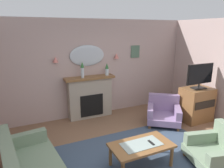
{
  "coord_description": "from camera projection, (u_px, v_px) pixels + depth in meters",
  "views": [
    {
      "loc": [
        -1.9,
        -2.55,
        2.39
      ],
      "look_at": [
        -0.01,
        1.55,
        1.18
      ],
      "focal_mm": 32.74,
      "sensor_mm": 36.0,
      "label": 1
    }
  ],
  "objects": [
    {
      "name": "wall_back",
      "position": [
        94.0,
        68.0,
        5.73
      ],
      "size": [
        6.68,
        0.1,
        2.67
      ],
      "primitive_type": "cube",
      "color": "#B29993",
      "rests_on": "ground"
    },
    {
      "name": "patterned_rug",
      "position": [
        143.0,
        162.0,
        3.8
      ],
      "size": [
        3.2,
        2.4,
        0.01
      ],
      "primitive_type": "cube",
      "color": "#38475B",
      "rests_on": "ground"
    },
    {
      "name": "fireplace",
      "position": [
        90.0,
        97.0,
        5.65
      ],
      "size": [
        1.36,
        0.36,
        1.16
      ],
      "color": "gray",
      "rests_on": "ground"
    },
    {
      "name": "mantel_vase_centre",
      "position": [
        82.0,
        69.0,
        5.33
      ],
      "size": [
        0.1,
        0.1,
        0.43
      ],
      "color": "silver",
      "rests_on": "fireplace"
    },
    {
      "name": "mantel_vase_right",
      "position": [
        107.0,
        69.0,
        5.63
      ],
      "size": [
        0.1,
        0.1,
        0.34
      ],
      "color": "silver",
      "rests_on": "fireplace"
    },
    {
      "name": "wall_mirror",
      "position": [
        87.0,
        56.0,
        5.48
      ],
      "size": [
        0.96,
        0.06,
        0.56
      ],
      "primitive_type": "ellipsoid",
      "color": "#B2BCC6"
    },
    {
      "name": "wall_sconce_left",
      "position": [
        55.0,
        60.0,
        5.1
      ],
      "size": [
        0.14,
        0.14,
        0.14
      ],
      "primitive_type": "cone",
      "color": "#D17066"
    },
    {
      "name": "wall_sconce_right",
      "position": [
        116.0,
        56.0,
        5.79
      ],
      "size": [
        0.14,
        0.14,
        0.14
      ],
      "primitive_type": "cone",
      "color": "#D17066"
    },
    {
      "name": "framed_picture",
      "position": [
        135.0,
        52.0,
        6.08
      ],
      "size": [
        0.28,
        0.03,
        0.36
      ],
      "primitive_type": "cube",
      "color": "#4C6B56"
    },
    {
      "name": "coffee_table",
      "position": [
        141.0,
        147.0,
        3.6
      ],
      "size": [
        1.1,
        0.6,
        0.45
      ],
      "color": "brown",
      "rests_on": "ground"
    },
    {
      "name": "tv_remote",
      "position": [
        151.0,
        143.0,
        3.61
      ],
      "size": [
        0.04,
        0.16,
        0.02
      ],
      "primitive_type": "cube",
      "color": "black",
      "rests_on": "coffee_table"
    },
    {
      "name": "floral_couch",
      "position": [
        28.0,
        168.0,
        3.16
      ],
      "size": [
        1.07,
        1.8,
        0.76
      ],
      "color": "gray",
      "rests_on": "ground"
    },
    {
      "name": "armchair_in_corner",
      "position": [
        218.0,
        150.0,
        3.67
      ],
      "size": [
        0.99,
        0.98,
        0.71
      ],
      "color": "gray",
      "rests_on": "ground"
    },
    {
      "name": "armchair_beside_couch",
      "position": [
        163.0,
        112.0,
        5.35
      ],
      "size": [
        1.13,
        1.13,
        0.71
      ],
      "color": "gray",
      "rests_on": "ground"
    },
    {
      "name": "tv_cabinet",
      "position": [
        196.0,
        104.0,
        5.46
      ],
      "size": [
        0.8,
        0.57,
        0.9
      ],
      "color": "brown",
      "rests_on": "ground"
    },
    {
      "name": "tv_flatscreen",
      "position": [
        200.0,
        76.0,
        5.23
      ],
      "size": [
        0.84,
        0.24,
        0.65
      ],
      "color": "black",
      "rests_on": "tv_cabinet"
    }
  ]
}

